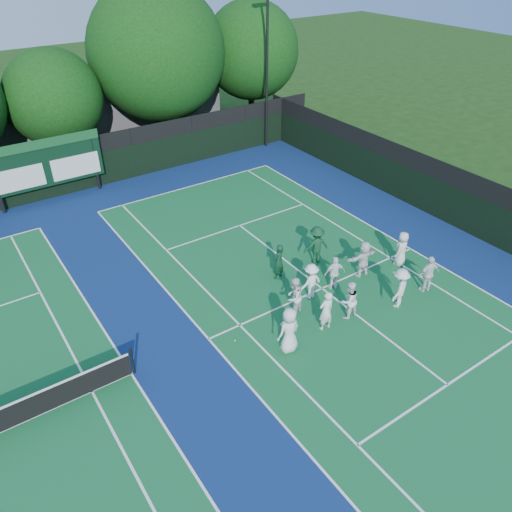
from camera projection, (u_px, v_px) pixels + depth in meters
ground at (338, 301)px, 20.30m from camera, size 120.00×120.00×0.00m
court_apron at (196, 345)px, 18.17m from camera, size 34.00×32.00×0.01m
near_court at (322, 288)px, 20.99m from camera, size 11.05×23.85×0.01m
back_fence at (65, 171)px, 27.75m from camera, size 34.00×0.08×3.00m
divider_fence_right at (464, 204)px, 24.47m from camera, size 0.08×32.00×3.00m
scoreboard at (45, 164)px, 26.53m from camera, size 6.00×0.21×3.55m
clubhouse at (87, 110)px, 34.79m from camera, size 18.00×6.00×4.00m
light_pole_right at (267, 50)px, 31.15m from camera, size 1.20×0.30×10.12m
tree_c at (57, 100)px, 29.16m from camera, size 5.61×5.61×7.20m
tree_d at (159, 55)px, 31.37m from camera, size 8.56×8.56×10.47m
tree_e at (252, 53)px, 35.07m from camera, size 6.67×6.67×8.82m
tennis_ball_1 at (336, 260)px, 22.74m from camera, size 0.07×0.07×0.07m
tennis_ball_2 at (446, 292)px, 20.76m from camera, size 0.07×0.07×0.07m
tennis_ball_3 at (235, 340)px, 18.32m from camera, size 0.07×0.07×0.07m
tennis_ball_4 at (335, 280)px, 21.42m from camera, size 0.07×0.07×0.07m
tennis_ball_5 at (393, 272)px, 21.92m from camera, size 0.07×0.07×0.07m
player_front_0 at (289, 330)px, 17.48m from camera, size 0.94×0.66×1.84m
player_front_1 at (326, 311)px, 18.46m from camera, size 0.64×0.44×1.70m
player_front_2 at (349, 300)px, 19.05m from camera, size 0.79×0.62×1.62m
player_front_3 at (400, 288)px, 19.60m from camera, size 1.28×1.04×1.73m
player_front_4 at (429, 274)px, 20.43m from camera, size 1.05×0.61×1.68m
player_back_0 at (294, 297)px, 19.18m from camera, size 1.00×0.91×1.68m
player_back_1 at (311, 281)px, 20.08m from camera, size 1.06×0.65×1.59m
player_back_2 at (335, 273)px, 20.61m from camera, size 0.98×0.62×1.55m
player_back_3 at (363, 259)px, 21.37m from camera, size 1.58×0.56×1.68m
player_back_4 at (402, 249)px, 22.09m from camera, size 0.92×0.75×1.63m
coach_left at (278, 262)px, 21.19m from camera, size 0.70×0.56×1.67m
coach_right at (316, 245)px, 22.17m from camera, size 1.30×0.95×1.80m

